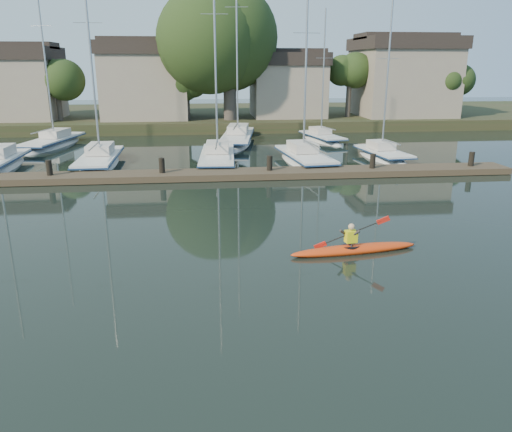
{
  "coord_description": "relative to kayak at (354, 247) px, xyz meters",
  "views": [
    {
      "loc": [
        -0.74,
        -13.51,
        6.15
      ],
      "look_at": [
        1.0,
        2.58,
        1.2
      ],
      "focal_mm": 35.0,
      "sensor_mm": 36.0,
      "label": 1
    }
  ],
  "objects": [
    {
      "name": "shore",
      "position": [
        -2.65,
        38.37,
        3.05
      ],
      "size": [
        90.0,
        25.25,
        12.75
      ],
      "color": "#243118",
      "rests_on": "ground"
    },
    {
      "name": "sailboat_1",
      "position": [
        -11.5,
        16.65,
        -0.38
      ],
      "size": [
        2.42,
        9.01,
        14.65
      ],
      "rotation": [
        0.0,
        0.0,
        0.02
      ],
      "color": "silver",
      "rests_on": "ground"
    },
    {
      "name": "ground",
      "position": [
        -4.27,
        -1.91,
        -0.18
      ],
      "size": [
        160.0,
        160.0,
        0.0
      ],
      "primitive_type": "plane",
      "color": "black",
      "rests_on": "ground"
    },
    {
      "name": "sailboat_4",
      "position": [
        7.11,
        16.89,
        -0.36
      ],
      "size": [
        2.74,
        6.84,
        11.32
      ],
      "rotation": [
        0.0,
        0.0,
        0.11
      ],
      "color": "silver",
      "rests_on": "ground"
    },
    {
      "name": "sailboat_5",
      "position": [
        -16.57,
        24.89,
        -0.37
      ],
      "size": [
        3.81,
        9.41,
        15.18
      ],
      "rotation": [
        0.0,
        0.0,
        -0.19
      ],
      "color": "silver",
      "rests_on": "ground"
    },
    {
      "name": "sailboat_7",
      "position": [
        4.93,
        25.34,
        -0.35
      ],
      "size": [
        3.21,
        7.34,
        11.46
      ],
      "rotation": [
        0.0,
        0.0,
        0.2
      ],
      "color": "silver",
      "rests_on": "ground"
    },
    {
      "name": "sailboat_6",
      "position": [
        -2.12,
        25.33,
        -0.38
      ],
      "size": [
        3.96,
        11.34,
        17.67
      ],
      "rotation": [
        0.0,
        0.0,
        -0.15
      ],
      "color": "silver",
      "rests_on": "ground"
    },
    {
      "name": "kayak",
      "position": [
        0.0,
        0.0,
        0.0
      ],
      "size": [
        4.58,
        1.19,
        1.45
      ],
      "rotation": [
        0.0,
        0.0,
        0.13
      ],
      "color": "red",
      "rests_on": "ground"
    },
    {
      "name": "dock",
      "position": [
        -4.27,
        12.09,
        0.03
      ],
      "size": [
        34.0,
        2.0,
        1.8
      ],
      "color": "#453927",
      "rests_on": "ground"
    },
    {
      "name": "sailboat_2",
      "position": [
        -4.06,
        16.63,
        -0.37
      ],
      "size": [
        2.73,
        9.49,
        15.52
      ],
      "rotation": [
        0.0,
        0.0,
        -0.06
      ],
      "color": "silver",
      "rests_on": "ground"
    },
    {
      "name": "sailboat_3",
      "position": [
        1.53,
        15.95,
        -0.38
      ],
      "size": [
        3.13,
        8.75,
        13.81
      ],
      "rotation": [
        0.0,
        0.0,
        0.11
      ],
      "color": "silver",
      "rests_on": "ground"
    }
  ]
}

